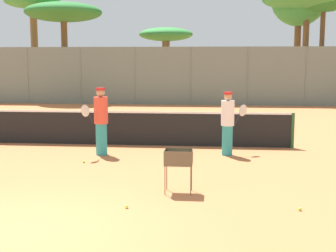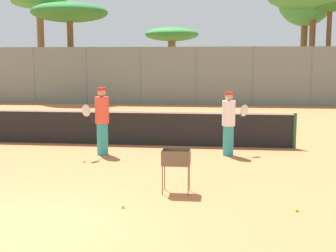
{
  "view_description": "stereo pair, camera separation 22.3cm",
  "coord_description": "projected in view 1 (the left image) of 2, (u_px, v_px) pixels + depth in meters",
  "views": [
    {
      "loc": [
        2.92,
        -6.7,
        2.67
      ],
      "look_at": [
        1.81,
        4.9,
        1.0
      ],
      "focal_mm": 50.0,
      "sensor_mm": 36.0,
      "label": 1
    },
    {
      "loc": [
        3.14,
        -6.67,
        2.67
      ],
      "look_at": [
        1.81,
        4.9,
        1.0
      ],
      "focal_mm": 50.0,
      "sensor_mm": 36.0,
      "label": 2
    }
  ],
  "objects": [
    {
      "name": "ground_plane",
      "position": [
        22.0,
        233.0,
        7.25
      ],
      "size": [
        80.0,
        80.0,
        0.0
      ],
      "primitive_type": "plane",
      "color": "#C67242"
    },
    {
      "name": "tennis_net",
      "position": [
        118.0,
        127.0,
        14.61
      ],
      "size": [
        10.79,
        0.1,
        1.07
      ],
      "color": "#26592D",
      "rests_on": "ground_plane"
    },
    {
      "name": "back_fence",
      "position": [
        163.0,
        76.0,
        27.42
      ],
      "size": [
        29.58,
        0.08,
        3.38
      ],
      "color": "slate",
      "rests_on": "ground_plane"
    },
    {
      "name": "tree_0",
      "position": [
        166.0,
        37.0,
        31.61
      ],
      "size": [
        3.64,
        3.64,
        4.78
      ],
      "color": "brown",
      "rests_on": "ground_plane"
    },
    {
      "name": "tree_2",
      "position": [
        33.0,
        6.0,
        31.98
      ],
      "size": [
        3.84,
        3.84,
        7.05
      ],
      "color": "brown",
      "rests_on": "ground_plane"
    },
    {
      "name": "tree_3",
      "position": [
        64.0,
        14.0,
        29.39
      ],
      "size": [
        4.84,
        4.84,
        6.2
      ],
      "color": "brown",
      "rests_on": "ground_plane"
    },
    {
      "name": "tree_5",
      "position": [
        307.0,
        0.0,
        29.64
      ],
      "size": [
        5.7,
        5.7,
        7.19
      ],
      "color": "brown",
      "rests_on": "ground_plane"
    },
    {
      "name": "player_white_outfit",
      "position": [
        228.0,
        123.0,
        13.0
      ],
      "size": [
        0.79,
        0.64,
        1.77
      ],
      "rotation": [
        0.0,
        0.0,
        0.64
      ],
      "color": "teal",
      "rests_on": "ground_plane"
    },
    {
      "name": "player_red_cap",
      "position": [
        101.0,
        120.0,
        13.03
      ],
      "size": [
        0.63,
        0.83,
        1.88
      ],
      "rotation": [
        0.0,
        0.0,
        4.12
      ],
      "color": "teal",
      "rests_on": "ground_plane"
    },
    {
      "name": "ball_cart",
      "position": [
        179.0,
        161.0,
        9.34
      ],
      "size": [
        0.56,
        0.41,
        0.88
      ],
      "color": "brown",
      "rests_on": "ground_plane"
    },
    {
      "name": "tennis_ball_0",
      "position": [
        126.0,
        206.0,
        8.43
      ],
      "size": [
        0.07,
        0.07,
        0.07
      ],
      "primitive_type": "sphere",
      "color": "#D1E54C",
      "rests_on": "ground_plane"
    },
    {
      "name": "tennis_ball_1",
      "position": [
        300.0,
        209.0,
        8.3
      ],
      "size": [
        0.07,
        0.07,
        0.07
      ],
      "primitive_type": "sphere",
      "color": "#D1E54C",
      "rests_on": "ground_plane"
    },
    {
      "name": "tennis_ball_2",
      "position": [
        84.0,
        162.0,
        12.14
      ],
      "size": [
        0.07,
        0.07,
        0.07
      ],
      "primitive_type": "sphere",
      "color": "#D1E54C",
      "rests_on": "ground_plane"
    },
    {
      "name": "tennis_ball_3",
      "position": [
        171.0,
        157.0,
        12.68
      ],
      "size": [
        0.07,
        0.07,
        0.07
      ],
      "primitive_type": "sphere",
      "color": "#D1E54C",
      "rests_on": "ground_plane"
    }
  ]
}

